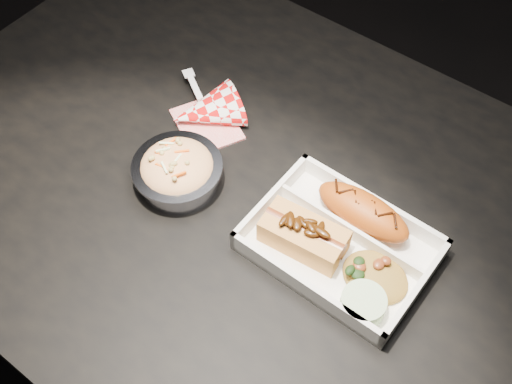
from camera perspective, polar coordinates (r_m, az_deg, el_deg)
floor at (r=1.66m, az=0.09°, el=-15.72°), size 4.00×4.00×0.05m
dining_table at (r=1.04m, az=0.14°, el=-3.06°), size 1.20×0.80×0.75m
food_tray at (r=0.91m, az=7.47°, el=-4.82°), size 0.25×0.18×0.04m
fried_pastry at (r=0.92m, az=9.49°, el=-1.74°), size 0.15×0.06×0.05m
hotdog at (r=0.89m, az=4.27°, el=-3.76°), size 0.12×0.07×0.06m
fried_rice_mound at (r=0.89m, az=10.66°, el=-7.09°), size 0.10×0.08×0.03m
cupcake_liner at (r=0.86m, az=9.47°, el=-9.83°), size 0.06×0.06×0.03m
foil_coleslaw_cup at (r=0.96m, az=-6.99°, el=1.96°), size 0.14×0.14×0.07m
napkin_fork at (r=1.05m, az=-4.52°, el=7.12°), size 0.17×0.15×0.10m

